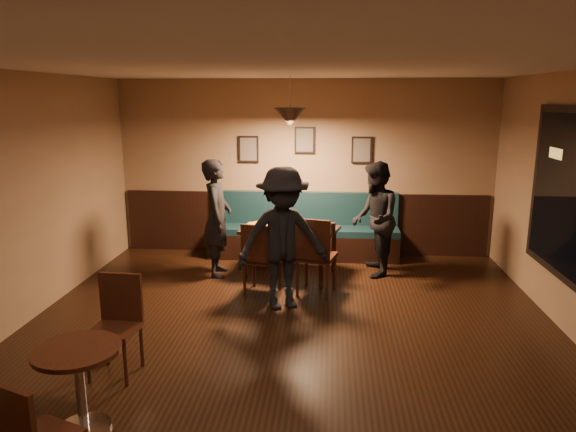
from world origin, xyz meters
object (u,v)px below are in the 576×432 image
object	(u,v)px
chair_near_right	(317,255)
tabasco_bottle	(326,225)
diner_right	(375,219)
chair_near_left	(262,258)
diner_front	(283,239)
booth_bench	(303,227)
cafe_table	(81,390)
dining_table	(290,252)
cafe_chair_far	(114,328)
diner_left	(217,218)
soda_glass	(333,229)

from	to	relation	value
chair_near_right	tabasco_bottle	size ratio (longest dim) A/B	7.76
diner_right	tabasco_bottle	xyz separation A→B (m)	(-0.68, -0.14, -0.06)
chair_near_left	diner_front	distance (m)	0.67
booth_bench	cafe_table	distance (m)	4.87
chair_near_right	tabasco_bottle	bearing A→B (deg)	94.62
dining_table	cafe_chair_far	distance (m)	3.25
booth_bench	diner_front	bearing A→B (deg)	-93.68
dining_table	booth_bench	bearing A→B (deg)	95.74
diner_left	booth_bench	bearing A→B (deg)	-56.53
chair_near_left	soda_glass	bearing A→B (deg)	37.90
diner_left	soda_glass	size ratio (longest dim) A/B	10.06
diner_left	diner_front	bearing A→B (deg)	-142.61
dining_table	diner_front	size ratio (longest dim) A/B	0.74
cafe_table	cafe_chair_far	xyz separation A→B (m)	(-0.08, 0.83, 0.12)
booth_bench	cafe_table	xyz separation A→B (m)	(-1.44, -4.65, -0.16)
tabasco_bottle	cafe_table	bearing A→B (deg)	-115.76
dining_table	chair_near_right	world-z (taller)	chair_near_right
dining_table	diner_left	bearing A→B (deg)	-161.28
tabasco_bottle	cafe_chair_far	xyz separation A→B (m)	(-1.89, -2.93, -0.29)
diner_front	soda_glass	xyz separation A→B (m)	(0.59, 0.91, -0.09)
diner_front	dining_table	bearing A→B (deg)	69.72
diner_front	diner_right	bearing A→B (deg)	27.32
chair_near_right	cafe_chair_far	xyz separation A→B (m)	(-1.78, -2.25, -0.05)
diner_front	cafe_table	bearing A→B (deg)	-137.63
tabasco_bottle	cafe_table	world-z (taller)	tabasco_bottle
soda_glass	chair_near_left	bearing A→B (deg)	-153.55
soda_glass	tabasco_bottle	size ratio (longest dim) A/B	1.25
dining_table	diner_front	distance (m)	1.31
chair_near_left	soda_glass	world-z (taller)	chair_near_left
chair_near_left	chair_near_right	bearing A→B (deg)	15.71
chair_near_right	diner_front	bearing A→B (deg)	-113.06
booth_bench	soda_glass	distance (m)	1.28
chair_near_right	tabasco_bottle	distance (m)	0.73
diner_left	diner_right	distance (m)	2.24
dining_table	diner_right	xyz separation A→B (m)	(1.20, 0.12, 0.48)
soda_glass	chair_near_right	bearing A→B (deg)	-117.12
dining_table	chair_near_right	distance (m)	0.82
diner_right	diner_front	xyz separation A→B (m)	(-1.19, -1.32, 0.04)
booth_bench	chair_near_left	distance (m)	1.68
diner_left	cafe_table	size ratio (longest dim) A/B	2.43
chair_near_left	soda_glass	xyz separation A→B (m)	(0.91, 0.45, 0.29)
booth_bench	dining_table	distance (m)	0.90
cafe_table	diner_left	bearing A→B (deg)	85.89
chair_near_right	diner_front	world-z (taller)	diner_front
chair_near_left	cafe_table	xyz separation A→B (m)	(-1.00, -3.03, -0.14)
chair_near_right	cafe_chair_far	world-z (taller)	chair_near_right
diner_right	cafe_chair_far	distance (m)	4.02
cafe_table	cafe_chair_far	distance (m)	0.85
chair_near_left	booth_bench	bearing A→B (deg)	86.05
dining_table	diner_right	distance (m)	1.30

